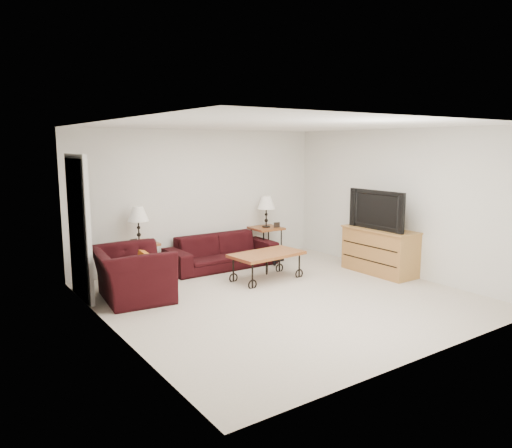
{
  "coord_description": "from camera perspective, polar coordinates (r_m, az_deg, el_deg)",
  "views": [
    {
      "loc": [
        -4.26,
        -5.48,
        2.23
      ],
      "look_at": [
        0.0,
        0.7,
        1.0
      ],
      "focal_mm": 34.03,
      "sensor_mm": 36.0,
      "label": 1
    }
  ],
  "objects": [
    {
      "name": "lamp_right",
      "position": [
        9.56,
        1.21,
        1.45
      ],
      "size": [
        0.37,
        0.37,
        0.62
      ],
      "primitive_type": null,
      "rotation": [
        0.0,
        0.0,
        -0.05
      ],
      "color": "black",
      "rests_on": "side_table_right"
    },
    {
      "name": "television",
      "position": [
        8.62,
        14.45,
        1.66
      ],
      "size": [
        0.15,
        1.18,
        0.68
      ],
      "primitive_type": "imported",
      "rotation": [
        0.0,
        0.0,
        -1.57
      ],
      "color": "black",
      "rests_on": "tv_stand"
    },
    {
      "name": "wall_front",
      "position": [
        5.29,
        20.08,
        -1.94
      ],
      "size": [
        5.0,
        0.02,
        2.5
      ],
      "primitive_type": "cube",
      "color": "silver",
      "rests_on": "ground"
    },
    {
      "name": "throw_pillow",
      "position": [
        7.26,
        -13.18,
        -4.57
      ],
      "size": [
        0.13,
        0.35,
        0.35
      ],
      "primitive_type": "cube",
      "rotation": [
        0.0,
        0.0,
        1.46
      ],
      "color": "#C05E18",
      "rests_on": "armchair"
    },
    {
      "name": "photo_frame_left",
      "position": [
        8.17,
        -14.18,
        -2.06
      ],
      "size": [
        0.12,
        0.03,
        0.1
      ],
      "primitive_type": "cube",
      "rotation": [
        0.0,
        0.0,
        0.15
      ],
      "color": "black",
      "rests_on": "side_table_left"
    },
    {
      "name": "side_table_left",
      "position": [
        8.44,
        -13.49,
        -4.15
      ],
      "size": [
        0.57,
        0.57,
        0.61
      ],
      "primitive_type": "cube",
      "rotation": [
        0.0,
        0.0,
        -0.02
      ],
      "color": "#966126",
      "rests_on": "ground"
    },
    {
      "name": "ground",
      "position": [
        7.29,
        3.16,
        -8.52
      ],
      "size": [
        5.0,
        5.0,
        0.0
      ],
      "primitive_type": "plane",
      "color": "beige",
      "rests_on": "ground"
    },
    {
      "name": "side_table_right",
      "position": [
        9.66,
        1.2,
        -2.17
      ],
      "size": [
        0.59,
        0.59,
        0.62
      ],
      "primitive_type": "cube",
      "rotation": [
        0.0,
        0.0,
        -0.05
      ],
      "color": "#966126",
      "rests_on": "ground"
    },
    {
      "name": "armchair",
      "position": [
        7.29,
        -14.38,
        -5.69
      ],
      "size": [
        1.15,
        1.28,
        0.76
      ],
      "primitive_type": "imported",
      "rotation": [
        0.0,
        0.0,
        1.46
      ],
      "color": "black",
      "rests_on": "ground"
    },
    {
      "name": "sofa",
      "position": [
        8.91,
        -4.02,
        -3.23
      ],
      "size": [
        2.05,
        0.8,
        0.6
      ],
      "primitive_type": "imported",
      "color": "black",
      "rests_on": "ground"
    },
    {
      "name": "tv_stand",
      "position": [
        8.76,
        14.34,
        -3.08
      ],
      "size": [
        0.55,
        1.31,
        0.79
      ],
      "primitive_type": "cube",
      "color": "tan",
      "rests_on": "ground"
    },
    {
      "name": "doorway",
      "position": [
        7.45,
        -20.21,
        -0.62
      ],
      "size": [
        0.08,
        0.94,
        2.04
      ],
      "primitive_type": "cube",
      "color": "black",
      "rests_on": "ground"
    },
    {
      "name": "wall_right",
      "position": [
        8.75,
        16.31,
        2.5
      ],
      "size": [
        0.02,
        5.0,
        2.5
      ],
      "primitive_type": "cube",
      "color": "silver",
      "rests_on": "ground"
    },
    {
      "name": "ceiling",
      "position": [
        6.94,
        3.34,
        11.52
      ],
      "size": [
        5.0,
        5.0,
        0.0
      ],
      "primitive_type": "plane",
      "color": "white",
      "rests_on": "wall_back"
    },
    {
      "name": "photo_frame_right",
      "position": [
        9.56,
        2.46,
        -0.11
      ],
      "size": [
        0.12,
        0.05,
        0.1
      ],
      "primitive_type": "cube",
      "rotation": [
        0.0,
        0.0,
        -0.26
      ],
      "color": "black",
      "rests_on": "side_table_right"
    },
    {
      "name": "wall_left",
      "position": [
        5.84,
        -16.54,
        -0.74
      ],
      "size": [
        0.02,
        5.0,
        2.5
      ],
      "primitive_type": "cube",
      "color": "silver",
      "rests_on": "ground"
    },
    {
      "name": "coffee_table",
      "position": [
        8.12,
        1.28,
        -4.97
      ],
      "size": [
        1.27,
        0.76,
        0.46
      ],
      "primitive_type": "cube",
      "rotation": [
        0.0,
        0.0,
        0.08
      ],
      "color": "#966126",
      "rests_on": "ground"
    },
    {
      "name": "lamp_left",
      "position": [
        8.32,
        -13.65,
        -0.07
      ],
      "size": [
        0.35,
        0.35,
        0.61
      ],
      "primitive_type": null,
      "rotation": [
        0.0,
        0.0,
        -0.02
      ],
      "color": "black",
      "rests_on": "side_table_left"
    },
    {
      "name": "backpack",
      "position": [
        9.02,
        2.2,
        -3.59
      ],
      "size": [
        0.34,
        0.27,
        0.43
      ],
      "primitive_type": "ellipsoid",
      "rotation": [
        0.0,
        0.0,
        -0.03
      ],
      "color": "black",
      "rests_on": "ground"
    },
    {
      "name": "wall_back",
      "position": [
        9.1,
        -6.45,
        3.06
      ],
      "size": [
        5.0,
        0.02,
        2.5
      ],
      "primitive_type": "cube",
      "color": "silver",
      "rests_on": "ground"
    }
  ]
}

